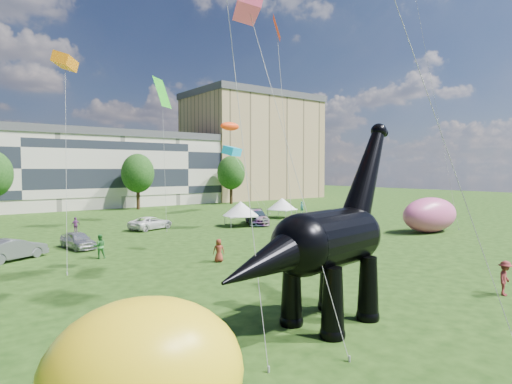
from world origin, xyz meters
TOP-DOWN VIEW (x-y plane):
  - ground at (0.00, 0.00)m, footprint 220.00×220.00m
  - terrace_row at (-8.00, 62.00)m, footprint 78.00×11.00m
  - apartment_block at (40.00, 65.00)m, footprint 28.00×18.00m
  - tree_mid_right at (8.00, 53.00)m, footprint 5.20×5.20m
  - tree_far_right at (26.00, 53.00)m, footprint 5.20×5.20m
  - dinosaur_sculpture at (-5.83, -0.84)m, footprint 10.95×3.68m
  - car_silver at (-9.14, 23.05)m, footprint 2.21×4.26m
  - car_grey at (-14.01, 21.25)m, footprint 4.90×3.58m
  - car_white at (0.12, 29.99)m, footprint 5.43×3.81m
  - car_dark at (11.67, 26.48)m, footprint 4.88×6.14m
  - gazebo_near at (9.23, 26.30)m, footprint 5.16×5.16m
  - gazebo_far at (18.42, 29.79)m, footprint 4.74×4.74m
  - inflatable_pink at (21.83, 10.78)m, footprint 7.44×4.24m
  - inflatable_yellow at (-14.77, -3.85)m, footprint 5.44×4.79m
  - visitors at (-1.46, 16.42)m, footprint 53.79×37.14m
  - kites at (-0.20, 18.76)m, footprint 56.38×51.65m

SIDE VIEW (x-z plane):
  - ground at x=0.00m, z-range 0.00..0.00m
  - car_white at x=0.12m, z-range 0.00..1.38m
  - car_silver at x=-9.14m, z-range 0.00..1.38m
  - car_grey at x=-14.01m, z-range 0.00..1.54m
  - car_dark at x=11.67m, z-range 0.00..1.67m
  - visitors at x=-1.46m, z-range -0.07..1.78m
  - inflatable_yellow at x=-14.77m, z-range 0.00..3.50m
  - inflatable_pink at x=21.83m, z-range 0.00..3.56m
  - gazebo_far at x=18.42m, z-range 0.53..3.17m
  - gazebo_near at x=9.23m, z-range 0.57..3.37m
  - dinosaur_sculpture at x=-5.83m, z-range -1.09..7.82m
  - terrace_row at x=-8.00m, z-range 0.00..12.00m
  - tree_mid_right at x=8.00m, z-range 1.57..11.01m
  - tree_far_right at x=26.00m, z-range 1.57..11.01m
  - apartment_block at x=40.00m, z-range 0.00..22.00m
  - kites at x=-0.20m, z-range 5.76..28.90m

